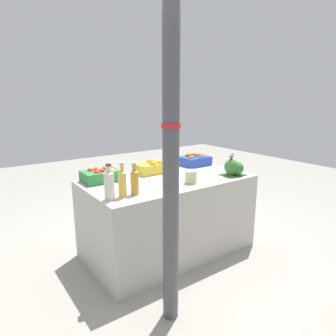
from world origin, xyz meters
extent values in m
plane|color=gray|center=(0.00, 0.00, 0.00)|extent=(10.00, 10.00, 0.00)
cube|color=#B7B2A8|center=(0.00, 0.00, 0.38)|extent=(1.57, 0.86, 0.75)
cylinder|color=#4C4C51|center=(-0.52, -0.76, 1.21)|extent=(0.11, 0.11, 2.43)
cylinder|color=red|center=(-0.52, -0.76, 1.34)|extent=(0.12, 0.12, 0.03)
cube|color=#2D8442|center=(-0.56, 0.28, 0.80)|extent=(0.32, 0.24, 0.10)
sphere|color=gold|center=(-0.62, 0.34, 0.85)|extent=(0.06, 0.06, 0.06)
sphere|color=red|center=(-0.50, 0.30, 0.84)|extent=(0.07, 0.07, 0.07)
sphere|color=red|center=(-0.57, 0.23, 0.85)|extent=(0.06, 0.06, 0.06)
sphere|color=red|center=(-0.61, 0.22, 0.84)|extent=(0.07, 0.07, 0.07)
sphere|color=red|center=(-0.47, 0.24, 0.85)|extent=(0.07, 0.07, 0.07)
sphere|color=gold|center=(-0.48, 0.21, 0.84)|extent=(0.08, 0.08, 0.08)
sphere|color=gold|center=(-0.57, 0.25, 0.84)|extent=(0.08, 0.08, 0.08)
sphere|color=red|center=(-0.57, 0.28, 0.84)|extent=(0.07, 0.07, 0.07)
sphere|color=red|center=(-0.64, 0.32, 0.85)|extent=(0.06, 0.06, 0.06)
sphere|color=red|center=(-0.45, 0.32, 0.84)|extent=(0.07, 0.07, 0.07)
sphere|color=red|center=(-0.58, 0.32, 0.84)|extent=(0.06, 0.06, 0.06)
cube|color=gold|center=(-0.01, 0.28, 0.80)|extent=(0.32, 0.24, 0.10)
sphere|color=orange|center=(-0.04, 0.20, 0.85)|extent=(0.07, 0.07, 0.07)
sphere|color=orange|center=(0.06, 0.21, 0.85)|extent=(0.08, 0.08, 0.08)
sphere|color=orange|center=(0.00, 0.32, 0.84)|extent=(0.08, 0.08, 0.08)
sphere|color=orange|center=(0.01, 0.27, 0.84)|extent=(0.08, 0.08, 0.08)
sphere|color=orange|center=(0.01, 0.25, 0.84)|extent=(0.07, 0.07, 0.07)
cube|color=#2847B7|center=(0.57, 0.28, 0.80)|extent=(0.32, 0.24, 0.10)
cone|color=orange|center=(0.63, 0.25, 0.87)|extent=(0.14, 0.07, 0.03)
cone|color=orange|center=(0.64, 0.37, 0.86)|extent=(0.14, 0.06, 0.02)
cone|color=orange|center=(0.58, 0.33, 0.87)|extent=(0.17, 0.06, 0.02)
cone|color=orange|center=(0.63, 0.19, 0.87)|extent=(0.14, 0.05, 0.02)
cone|color=orange|center=(0.59, 0.37, 0.86)|extent=(0.15, 0.02, 0.02)
cone|color=orange|center=(0.50, 0.22, 0.87)|extent=(0.14, 0.05, 0.03)
cone|color=orange|center=(0.57, 0.28, 0.86)|extent=(0.14, 0.04, 0.02)
cone|color=orange|center=(0.57, 0.34, 0.87)|extent=(0.13, 0.03, 0.03)
cube|color=#2D602D|center=(0.58, -0.28, 0.75)|extent=(0.22, 0.18, 0.01)
ellipsoid|color=#387033|center=(0.56, -0.28, 0.82)|extent=(0.11, 0.11, 0.12)
cylinder|color=#B2C693|center=(0.56, -0.28, 0.77)|extent=(0.03, 0.03, 0.02)
ellipsoid|color=#387033|center=(0.60, -0.32, 0.83)|extent=(0.12, 0.12, 0.13)
cylinder|color=#B2C693|center=(0.60, -0.32, 0.77)|extent=(0.03, 0.03, 0.02)
ellipsoid|color=#387033|center=(0.56, -0.28, 0.84)|extent=(0.14, 0.14, 0.15)
cylinder|color=#B2C693|center=(0.56, -0.28, 0.77)|extent=(0.03, 0.03, 0.02)
cylinder|color=beige|center=(-0.71, -0.24, 0.85)|extent=(0.08, 0.08, 0.20)
cone|color=beige|center=(-0.71, -0.24, 0.96)|extent=(0.08, 0.08, 0.02)
cylinder|color=beige|center=(-0.71, -0.24, 0.99)|extent=(0.03, 0.03, 0.04)
cylinder|color=#2D2D33|center=(-0.71, -0.24, 1.02)|extent=(0.04, 0.04, 0.01)
cylinder|color=gold|center=(-0.60, -0.24, 0.85)|extent=(0.06, 0.06, 0.19)
cone|color=gold|center=(-0.60, -0.24, 0.95)|extent=(0.06, 0.06, 0.02)
cylinder|color=gold|center=(-0.60, -0.24, 0.99)|extent=(0.03, 0.03, 0.05)
cylinder|color=silver|center=(-0.60, -0.24, 1.02)|extent=(0.03, 0.03, 0.01)
cylinder|color=gold|center=(-0.49, -0.24, 0.84)|extent=(0.07, 0.07, 0.18)
cone|color=gold|center=(-0.49, -0.24, 0.94)|extent=(0.07, 0.07, 0.02)
cylinder|color=gold|center=(-0.49, -0.24, 0.98)|extent=(0.03, 0.03, 0.04)
cylinder|color=silver|center=(-0.49, -0.24, 1.01)|extent=(0.03, 0.03, 0.01)
cylinder|color=#B2C684|center=(0.08, -0.25, 0.80)|extent=(0.11, 0.11, 0.10)
cylinder|color=white|center=(0.08, -0.25, 0.86)|extent=(0.11, 0.11, 0.01)
cube|color=#4C3D2D|center=(0.56, -0.27, 0.92)|extent=(0.02, 0.02, 0.01)
ellipsoid|color=#7A664C|center=(0.56, -0.27, 0.94)|extent=(0.08, 0.07, 0.04)
sphere|color=#897556|center=(0.60, -0.25, 0.95)|extent=(0.03, 0.03, 0.03)
cone|color=#4C3D28|center=(0.61, -0.25, 0.95)|extent=(0.02, 0.01, 0.01)
cube|color=#7A664C|center=(0.52, -0.30, 0.95)|extent=(0.04, 0.03, 0.01)
camera|label=1|loc=(-1.60, -2.23, 1.50)|focal=32.00mm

